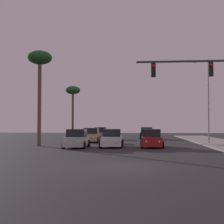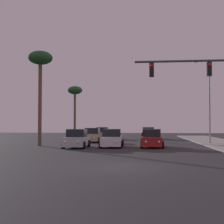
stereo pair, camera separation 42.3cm
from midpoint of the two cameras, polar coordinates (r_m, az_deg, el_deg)
name	(u,v)px [view 2 (the right image)]	position (r m, az deg, el deg)	size (l,w,h in m)	color
ground_plane	(124,167)	(15.92, 2.97, -9.93)	(120.00, 120.00, 0.00)	#28282B
car_silver	(77,139)	(28.62, -6.05, -4.97)	(2.04, 4.32, 1.68)	#B7B7BC
car_tan	(92,136)	(37.39, -3.29, -4.33)	(2.04, 4.34, 1.68)	tan
car_black	(148,134)	(45.65, 6.95, -3.94)	(2.04, 4.34, 1.68)	black
car_grey	(102,133)	(45.65, -1.51, -3.95)	(2.04, 4.33, 1.68)	slate
car_red	(152,139)	(29.04, 7.68, -4.92)	(2.04, 4.34, 1.68)	maroon
car_white	(112,139)	(29.01, 0.40, -4.94)	(2.04, 4.34, 1.68)	silver
traffic_light_mast	(216,83)	(21.17, 19.10, 4.95)	(7.45, 0.36, 6.50)	#38383D
street_lamp	(208,96)	(35.21, 17.51, 2.74)	(1.74, 0.24, 9.00)	#99999E
palm_tree_far	(75,93)	(51.14, -6.57, 3.49)	(2.40, 2.40, 8.32)	brown
palm_tree_near	(40,63)	(31.90, -12.60, 8.67)	(2.40, 2.40, 9.36)	brown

